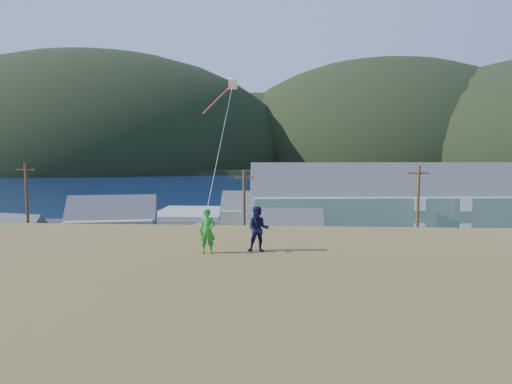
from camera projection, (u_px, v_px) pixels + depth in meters
The scene contains 16 objects.
ground at pixel (255, 290), 35.62m from camera, with size 900.00×900.00×0.00m, color #0A1638.
grass_strip at pixel (253, 298), 33.62m from camera, with size 110.00×8.00×0.10m, color #4C3D19.
waterfront_lot at pixel (265, 245), 52.51m from camera, with size 72.00×36.00×0.12m, color #28282B.
wharf at pixel (235, 214), 75.72m from camera, with size 26.00×14.00×0.90m, color gray.
far_shore at pixel (283, 164), 363.48m from camera, with size 900.00×320.00×2.00m, color black.
far_hills at pixel (335, 164), 310.74m from camera, with size 760.00×265.00×143.00m.
lodge at pixel (384, 204), 55.55m from camera, with size 33.15×12.16×11.41m.
shed_teal at pixel (2, 244), 42.49m from camera, with size 8.64×6.81×6.04m.
shed_palegreen_near at pixel (112, 224), 51.08m from camera, with size 10.81×8.02×7.09m.
shed_white at pixel (282, 238), 44.34m from camera, with size 7.94×5.32×6.32m.
shed_palegreen_far at pixel (258, 213), 61.20m from camera, with size 10.02×5.89×6.62m.
utility_poles at pixel (224, 225), 36.84m from camera, with size 32.00×0.24×9.82m.
parked_cars at pixel (176, 233), 55.89m from camera, with size 24.57×12.46×1.53m.
kite_flyer_green at pixel (207, 231), 16.30m from camera, with size 0.59×0.39×1.62m, color #288725.
kite_flyer_navy at pixel (258, 229), 16.58m from camera, with size 0.81×0.63×1.66m, color black.
kite_rig at pixel (230, 87), 24.47m from camera, with size 0.86×4.79×10.77m.
Camera 1 is at (2.38, -34.70, 10.86)m, focal length 32.00 mm.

